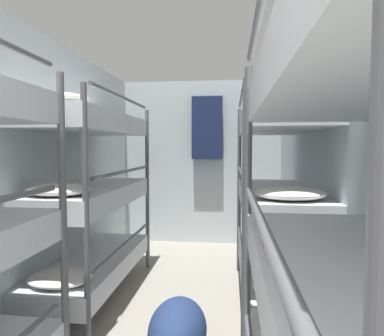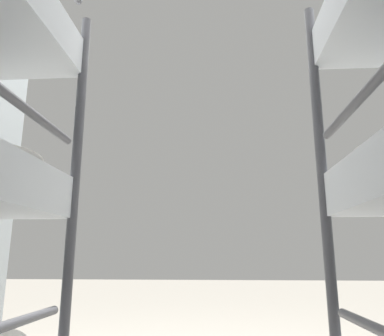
{
  "view_description": "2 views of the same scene",
  "coord_description": "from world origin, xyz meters",
  "px_view_note": "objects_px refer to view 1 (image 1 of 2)",
  "views": [
    {
      "loc": [
        0.45,
        0.39,
        1.44
      ],
      "look_at": [
        0.06,
        3.76,
        1.23
      ],
      "focal_mm": 32.0,
      "sensor_mm": 36.0,
      "label": 1
    },
    {
      "loc": [
        -0.09,
        2.16,
        0.74
      ],
      "look_at": [
        0.03,
        0.46,
        1.14
      ],
      "focal_mm": 35.0,
      "sensor_mm": 36.0,
      "label": 2
    }
  ],
  "objects_px": {
    "bunk_stack_right_far": "(277,198)",
    "bunk_stack_right_near": "(372,305)",
    "bunk_stack_left_far": "(91,195)",
    "duffel_bag": "(178,330)",
    "hanging_coat": "(207,128)"
  },
  "relations": [
    {
      "from": "bunk_stack_right_far",
      "to": "duffel_bag",
      "type": "bearing_deg",
      "value": -133.14
    },
    {
      "from": "bunk_stack_right_near",
      "to": "bunk_stack_left_far",
      "type": "height_order",
      "value": "same"
    },
    {
      "from": "bunk_stack_left_far",
      "to": "duffel_bag",
      "type": "height_order",
      "value": "bunk_stack_left_far"
    },
    {
      "from": "bunk_stack_left_far",
      "to": "bunk_stack_right_far",
      "type": "distance_m",
      "value": 1.69
    },
    {
      "from": "bunk_stack_right_near",
      "to": "bunk_stack_right_far",
      "type": "height_order",
      "value": "same"
    },
    {
      "from": "bunk_stack_left_far",
      "to": "duffel_bag",
      "type": "xyz_separation_m",
      "value": [
        0.94,
        -0.8,
        -0.8
      ]
    },
    {
      "from": "bunk_stack_left_far",
      "to": "hanging_coat",
      "type": "height_order",
      "value": "hanging_coat"
    },
    {
      "from": "duffel_bag",
      "to": "bunk_stack_right_near",
      "type": "bearing_deg",
      "value": -58.71
    },
    {
      "from": "bunk_stack_left_far",
      "to": "hanging_coat",
      "type": "relative_size",
      "value": 2.12
    },
    {
      "from": "bunk_stack_left_far",
      "to": "duffel_bag",
      "type": "distance_m",
      "value": 1.47
    },
    {
      "from": "duffel_bag",
      "to": "hanging_coat",
      "type": "xyz_separation_m",
      "value": [
        0.0,
        2.73,
        1.52
      ]
    },
    {
      "from": "bunk_stack_right_near",
      "to": "bunk_stack_left_far",
      "type": "xyz_separation_m",
      "value": [
        -1.69,
        2.04,
        0.0
      ]
    },
    {
      "from": "bunk_stack_right_far",
      "to": "hanging_coat",
      "type": "height_order",
      "value": "hanging_coat"
    },
    {
      "from": "bunk_stack_right_far",
      "to": "bunk_stack_right_near",
      "type": "bearing_deg",
      "value": -90.0
    },
    {
      "from": "bunk_stack_right_far",
      "to": "bunk_stack_left_far",
      "type": "bearing_deg",
      "value": 180.0
    }
  ]
}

